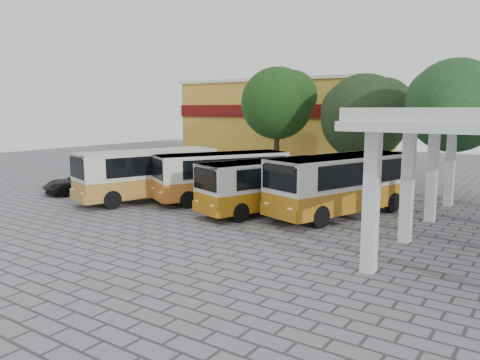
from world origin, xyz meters
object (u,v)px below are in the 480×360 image
Objects in this scene: bus_far_right at (341,181)px; bus_far_left at (147,172)px; bus_centre_left at (222,174)px; bus_centre_right at (267,182)px; parked_car at (82,183)px.

bus_far_left is at bearing -147.77° from bus_far_right.
bus_centre_right is at bearing 13.13° from bus_centre_left.
bus_far_right reaches higher than bus_far_left.
parked_car is (-9.10, -2.93, -0.98)m from bus_centre_left.
bus_far_left is 4.42m from bus_centre_left.
bus_centre_left is at bearing -158.54° from bus_far_right.
bus_far_right is at bearing 32.04° from bus_centre_left.
bus_far_right reaches higher than parked_car.
parked_car is at bearing -133.13° from bus_centre_left.
bus_centre_right is 3.82m from bus_far_right.
bus_centre_left is at bearing 50.59° from bus_far_left.
bus_centre_left reaches higher than parked_car.
bus_far_left reaches higher than parked_car.
bus_centre_right is 0.89× the size of bus_far_right.
bus_centre_right is 12.97m from parked_car.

